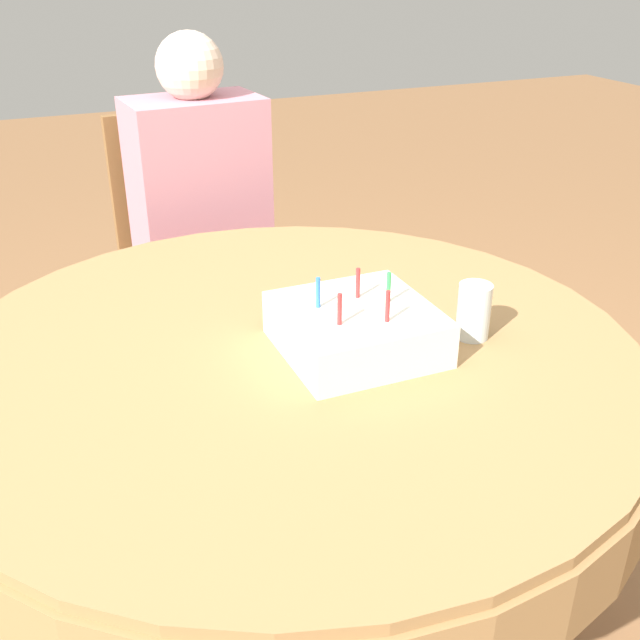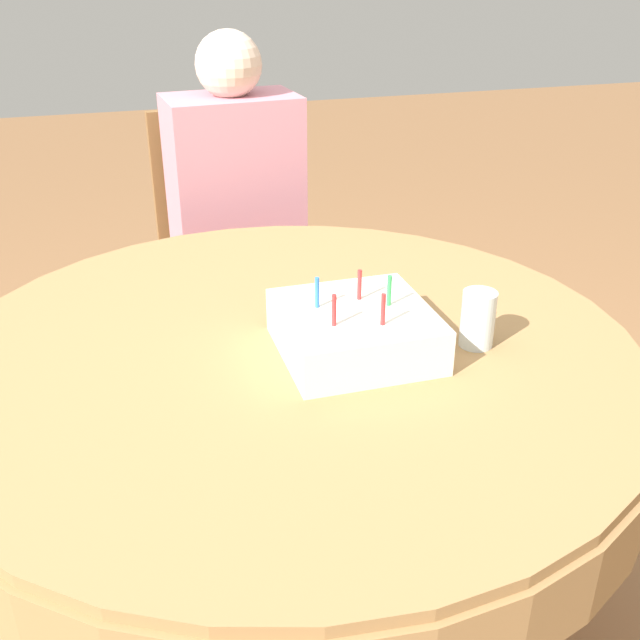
# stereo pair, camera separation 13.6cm
# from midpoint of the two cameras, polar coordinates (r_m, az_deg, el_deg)

# --- Properties ---
(ground_plane) EXTENTS (12.00, 12.00, 0.00)m
(ground_plane) POSITION_cam_midpoint_polar(r_m,az_deg,el_deg) (1.84, -4.15, -22.02)
(ground_plane) COLOR #8C603D
(dining_table) EXTENTS (1.31, 1.31, 0.72)m
(dining_table) POSITION_cam_midpoint_polar(r_m,az_deg,el_deg) (1.42, -4.99, -4.91)
(dining_table) COLOR #9E7547
(dining_table) RESTS_ON ground_plane
(chair) EXTENTS (0.49, 0.49, 0.93)m
(chair) POSITION_cam_midpoint_polar(r_m,az_deg,el_deg) (2.38, -11.06, 4.56)
(chair) COLOR brown
(chair) RESTS_ON ground_plane
(person) EXTENTS (0.38, 0.35, 1.18)m
(person) POSITION_cam_midpoint_polar(r_m,az_deg,el_deg) (2.22, -10.73, 8.54)
(person) COLOR beige
(person) RESTS_ON ground_plane
(birthday_cake) EXTENTS (0.26, 0.26, 0.14)m
(birthday_cake) POSITION_cam_midpoint_polar(r_m,az_deg,el_deg) (1.34, -0.11, -0.75)
(birthday_cake) COLOR white
(birthday_cake) RESTS_ON dining_table
(drinking_glass) EXTENTS (0.06, 0.06, 0.11)m
(drinking_glass) POSITION_cam_midpoint_polar(r_m,az_deg,el_deg) (1.40, 8.94, 0.60)
(drinking_glass) COLOR silver
(drinking_glass) RESTS_ON dining_table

